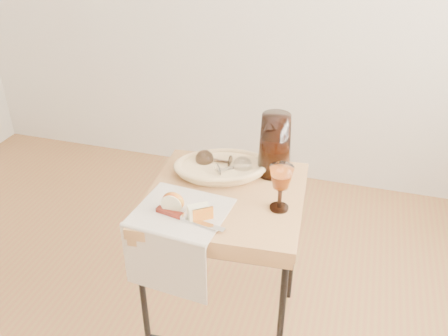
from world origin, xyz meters
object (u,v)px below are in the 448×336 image
(goblet_lying_a, at_px, (215,160))
(wine_goblet, at_px, (280,188))
(tea_towel, at_px, (181,212))
(bread_basket, at_px, (221,169))
(side_table, at_px, (225,267))
(table_knife, at_px, (187,217))
(goblet_lying_b, at_px, (232,168))
(pitcher, at_px, (275,145))
(apple_half, at_px, (173,201))

(goblet_lying_a, xyz_separation_m, wine_goblet, (0.29, -0.18, 0.04))
(tea_towel, height_order, bread_basket, bread_basket)
(side_table, distance_m, table_knife, 0.44)
(tea_towel, distance_m, goblet_lying_b, 0.29)
(bread_basket, distance_m, goblet_lying_b, 0.06)
(side_table, height_order, bread_basket, bread_basket)
(tea_towel, bearing_deg, pitcher, 59.35)
(bread_basket, relative_size, pitcher, 1.13)
(table_knife, bearing_deg, wine_goblet, 40.31)
(side_table, relative_size, tea_towel, 2.33)
(goblet_lying_b, height_order, pitcher, pitcher)
(goblet_lying_a, xyz_separation_m, goblet_lying_b, (0.08, -0.03, -0.00))
(bread_basket, xyz_separation_m, pitcher, (0.19, 0.07, 0.10))
(tea_towel, relative_size, apple_half, 3.93)
(bread_basket, height_order, goblet_lying_a, goblet_lying_a)
(side_table, xyz_separation_m, apple_half, (-0.14, -0.16, 0.41))
(tea_towel, bearing_deg, side_table, 59.42)
(goblet_lying_a, bearing_deg, tea_towel, 83.33)
(bread_basket, distance_m, table_knife, 0.33)
(tea_towel, xyz_separation_m, goblet_lying_a, (0.03, 0.30, 0.05))
(pitcher, bearing_deg, goblet_lying_a, 173.87)
(pitcher, bearing_deg, table_knife, -138.00)
(bread_basket, distance_m, goblet_lying_a, 0.04)
(tea_towel, bearing_deg, apple_half, -171.74)
(apple_half, bearing_deg, goblet_lying_b, 61.10)
(tea_towel, height_order, apple_half, apple_half)
(bread_basket, bearing_deg, wine_goblet, -53.13)
(pitcher, bearing_deg, goblet_lying_b, -168.64)
(tea_towel, distance_m, apple_half, 0.05)
(wine_goblet, bearing_deg, pitcher, 106.35)
(side_table, height_order, goblet_lying_b, goblet_lying_b)
(pitcher, xyz_separation_m, wine_goblet, (0.07, -0.23, -0.04))
(side_table, xyz_separation_m, wine_goblet, (0.21, -0.04, 0.45))
(bread_basket, bearing_deg, table_knife, -114.53)
(apple_half, bearing_deg, pitcher, 49.46)
(goblet_lying_b, xyz_separation_m, apple_half, (-0.13, -0.27, -0.01))
(pitcher, xyz_separation_m, apple_half, (-0.28, -0.36, -0.08))
(tea_towel, relative_size, table_knife, 1.22)
(bread_basket, relative_size, goblet_lying_a, 2.77)
(goblet_lying_a, distance_m, apple_half, 0.31)
(wine_goblet, bearing_deg, bread_basket, 147.57)
(bread_basket, bearing_deg, goblet_lying_b, -42.51)
(goblet_lying_b, distance_m, pitcher, 0.19)
(goblet_lying_b, bearing_deg, bread_basket, 118.64)
(side_table, bearing_deg, goblet_lying_a, 120.57)
(wine_goblet, bearing_deg, tea_towel, -159.65)
(goblet_lying_b, relative_size, apple_half, 1.48)
(side_table, relative_size, pitcher, 2.50)
(side_table, relative_size, table_knife, 2.84)
(wine_goblet, distance_m, table_knife, 0.33)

